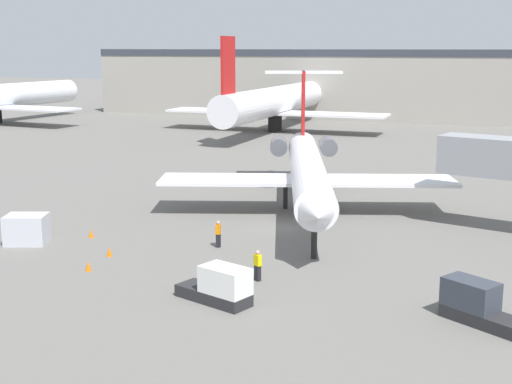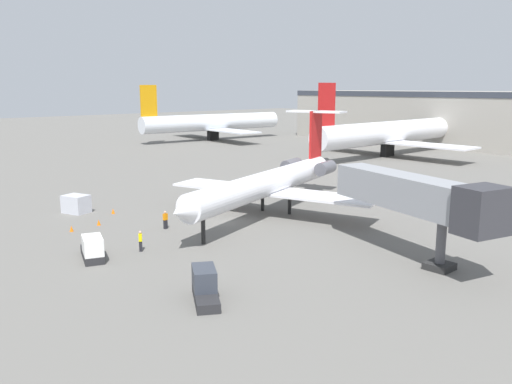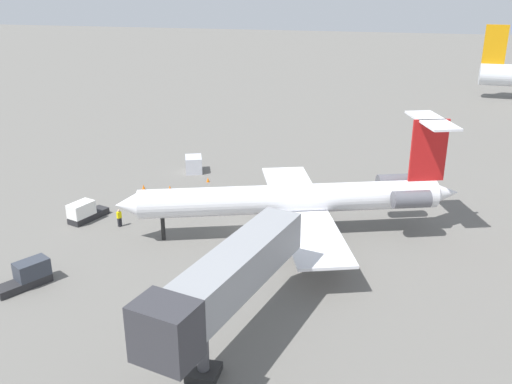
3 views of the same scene
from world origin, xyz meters
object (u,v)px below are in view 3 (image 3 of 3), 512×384
object	(u,v)px
cargo_container_uld	(194,164)
traffic_cone_near	(144,187)
ground_crew_marshaller	(119,218)
traffic_cone_far	(208,180)
baggage_tug_trailing	(28,275)
traffic_cone_mid	(170,188)
jet_bridge	(221,284)
ground_crew_loader	(189,204)
regional_jet	(302,197)
baggage_tug_lead	(85,212)

from	to	relation	value
cargo_container_uld	traffic_cone_near	world-z (taller)	cargo_container_uld
ground_crew_marshaller	traffic_cone_near	distance (m)	9.63
cargo_container_uld	traffic_cone_far	size ratio (longest dim) A/B	5.52
baggage_tug_trailing	cargo_container_uld	size ratio (longest dim) A/B	1.37
traffic_cone_near	traffic_cone_far	distance (m)	7.19
cargo_container_uld	traffic_cone_far	bearing A→B (deg)	42.09
cargo_container_uld	traffic_cone_mid	xyz separation A→B (m)	(6.40, -0.53, -0.66)
jet_bridge	ground_crew_loader	distance (m)	22.99
traffic_cone_near	traffic_cone_far	xyz separation A→B (m)	(-3.88, 6.05, 0.00)
regional_jet	jet_bridge	size ratio (longest dim) A/B	1.90
baggage_tug_lead	traffic_cone_mid	distance (m)	10.57
regional_jet	cargo_container_uld	bearing A→B (deg)	-133.27
jet_bridge	traffic_cone_mid	size ratio (longest dim) A/B	28.23
jet_bridge	traffic_cone_near	world-z (taller)	jet_bridge
regional_jet	ground_crew_loader	size ratio (longest dim) A/B	17.43
jet_bridge	traffic_cone_far	size ratio (longest dim) A/B	28.23
traffic_cone_near	traffic_cone_mid	world-z (taller)	same
baggage_tug_trailing	cargo_container_uld	bearing A→B (deg)	172.82
baggage_tug_trailing	regional_jet	bearing A→B (deg)	126.42
baggage_tug_lead	traffic_cone_far	world-z (taller)	baggage_tug_lead
traffic_cone_far	cargo_container_uld	bearing A→B (deg)	-137.91
jet_bridge	baggage_tug_lead	world-z (taller)	jet_bridge
jet_bridge	ground_crew_marshaller	xyz separation A→B (m)	(-16.02, -14.54, -4.08)
ground_crew_marshaller	ground_crew_loader	distance (m)	6.90
baggage_tug_trailing	traffic_cone_near	size ratio (longest dim) A/B	7.56
traffic_cone_far	baggage_tug_trailing	bearing A→B (deg)	-14.02
ground_crew_loader	baggage_tug_lead	world-z (taller)	baggage_tug_lead
jet_bridge	traffic_cone_near	size ratio (longest dim) A/B	28.23
ground_crew_loader	baggage_tug_trailing	bearing A→B (deg)	-23.92
ground_crew_marshaller	cargo_container_uld	size ratio (longest dim) A/B	0.56
regional_jet	baggage_tug_lead	xyz separation A→B (m)	(1.73, -20.31, -2.65)
baggage_tug_lead	ground_crew_loader	bearing A→B (deg)	114.30
regional_jet	traffic_cone_mid	distance (m)	17.51
ground_crew_loader	cargo_container_uld	distance (m)	12.23
jet_bridge	traffic_cone_far	world-z (taller)	jet_bridge
regional_jet	jet_bridge	world-z (taller)	regional_jet
jet_bridge	ground_crew_marshaller	size ratio (longest dim) A/B	9.19
ground_crew_marshaller	traffic_cone_far	bearing A→B (deg)	162.22
baggage_tug_trailing	cargo_container_uld	distance (m)	27.80
traffic_cone_far	traffic_cone_near	bearing A→B (deg)	-57.35
baggage_tug_lead	cargo_container_uld	size ratio (longest dim) A/B	1.40
baggage_tug_trailing	traffic_cone_near	xyz separation A→B (m)	(-20.74, 0.09, -0.56)
regional_jet	traffic_cone_near	bearing A→B (deg)	-111.46
ground_crew_loader	baggage_tug_lead	bearing A→B (deg)	-65.70
ground_crew_loader	traffic_cone_near	bearing A→B (deg)	-125.01
baggage_tug_trailing	traffic_cone_far	size ratio (longest dim) A/B	7.56
ground_crew_loader	traffic_cone_far	xyz separation A→B (m)	(-8.75, -0.89, -0.58)
regional_jet	ground_crew_marshaller	distance (m)	16.86
regional_jet	traffic_cone_near	distance (m)	19.90
ground_crew_marshaller	traffic_cone_mid	bearing A→B (deg)	173.83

